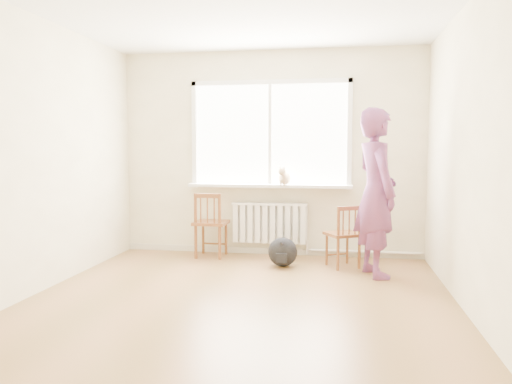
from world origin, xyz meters
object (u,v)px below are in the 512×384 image
at_px(chair_left, 210,225).
at_px(person, 376,193).
at_px(cat, 284,177).
at_px(chair_right, 345,236).
at_px(backpack, 283,252).

distance_m(chair_left, person, 2.20).
relative_size(chair_left, cat, 2.33).
bearing_deg(cat, person, -23.42).
distance_m(chair_right, person, 0.71).
height_order(chair_left, cat, cat).
bearing_deg(chair_right, cat, -58.43).
bearing_deg(person, chair_left, 54.38).
distance_m(chair_right, cat, 1.11).
distance_m(chair_left, chair_right, 1.75).
distance_m(chair_left, backpack, 1.08).
bearing_deg(person, chair_right, 27.31).
xyz_separation_m(chair_left, person, (2.05, -0.60, 0.50)).
relative_size(person, backpack, 5.29).
height_order(cat, backpack, cat).
relative_size(chair_right, backpack, 2.13).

